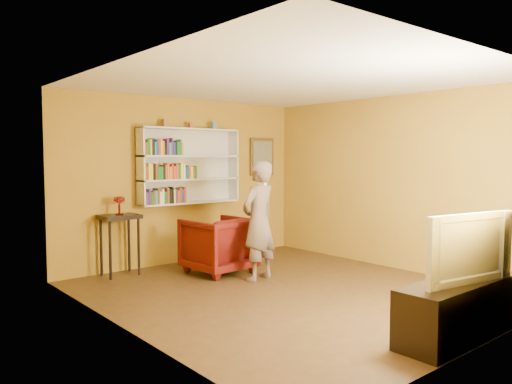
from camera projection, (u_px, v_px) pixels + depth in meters
room_shell at (289, 214)px, 6.40m from camera, size 5.30×5.80×2.88m
bookshelf at (188, 166)px, 8.20m from camera, size 1.80×0.29×1.23m
books_row_lower at (165, 196)px, 7.83m from camera, size 0.71×0.19×0.26m
books_row_middle at (169, 172)px, 7.86m from camera, size 0.91×0.19×0.26m
books_row_upper at (162, 148)px, 7.75m from camera, size 0.66×0.19×0.27m
ornament_left at (165, 123)px, 7.82m from camera, size 0.09×0.09×0.12m
ornament_centre at (191, 125)px, 8.12m from camera, size 0.07×0.07×0.10m
ornament_right at (214, 126)px, 8.41m from camera, size 0.09×0.09×0.12m
framed_painting at (262, 157)px, 9.28m from camera, size 0.55×0.05×0.70m
console_table at (120, 225)px, 7.31m from camera, size 0.55×0.42×0.90m
ruby_lustre at (119, 201)px, 7.29m from camera, size 0.17×0.17×0.27m
armchair at (219, 245)px, 7.51m from camera, size 0.96×0.98×0.84m
person at (259, 221)px, 7.04m from camera, size 0.68×0.52×1.69m
game_remote at (262, 184)px, 6.52m from camera, size 0.04×0.15×0.04m
tv_cabinet at (459, 310)px, 4.80m from camera, size 1.56×0.47×0.56m
television at (460, 247)px, 4.75m from camera, size 1.16×0.34×0.66m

